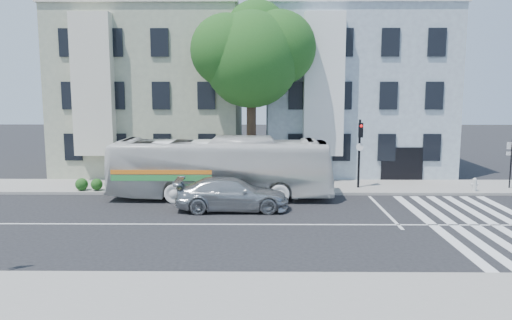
{
  "coord_description": "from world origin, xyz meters",
  "views": [
    {
      "loc": [
        0.58,
        -20.96,
        5.85
      ],
      "look_at": [
        0.33,
        2.96,
        2.4
      ],
      "focal_mm": 35.0,
      "sensor_mm": 36.0,
      "label": 1
    }
  ],
  "objects_px": {
    "sedan": "(232,194)",
    "bus": "(221,168)",
    "traffic_signal": "(360,145)",
    "fire_hydrant": "(474,184)"
  },
  "relations": [
    {
      "from": "traffic_signal",
      "to": "bus",
      "type": "bearing_deg",
      "value": -155.82
    },
    {
      "from": "sedan",
      "to": "bus",
      "type": "bearing_deg",
      "value": 14.65
    },
    {
      "from": "traffic_signal",
      "to": "fire_hydrant",
      "type": "relative_size",
      "value": 5.43
    },
    {
      "from": "sedan",
      "to": "fire_hydrant",
      "type": "relative_size",
      "value": 7.26
    },
    {
      "from": "traffic_signal",
      "to": "sedan",
      "type": "bearing_deg",
      "value": -137.28
    },
    {
      "from": "bus",
      "to": "sedan",
      "type": "distance_m",
      "value": 2.84
    },
    {
      "from": "sedan",
      "to": "fire_hydrant",
      "type": "xyz_separation_m",
      "value": [
        13.32,
        3.9,
        -0.26
      ]
    },
    {
      "from": "fire_hydrant",
      "to": "traffic_signal",
      "type": "bearing_deg",
      "value": 171.97
    },
    {
      "from": "bus",
      "to": "traffic_signal",
      "type": "relative_size",
      "value": 2.89
    },
    {
      "from": "bus",
      "to": "traffic_signal",
      "type": "distance_m",
      "value": 8.15
    }
  ]
}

